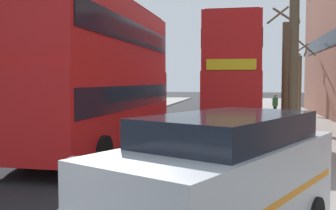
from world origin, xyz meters
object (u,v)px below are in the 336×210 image
object	(u,v)px
taxi_minivan	(221,185)
pedestrian_far	(275,106)
keep_left_bollard	(77,189)
double_decker_bus_away	(104,70)
double_decker_bus_oncoming	(233,73)

from	to	relation	value
taxi_minivan	pedestrian_far	bearing A→B (deg)	83.48
keep_left_bollard	pedestrian_far	distance (m)	20.40
double_decker_bus_away	double_decker_bus_oncoming	distance (m)	8.63
keep_left_bollard	double_decker_bus_oncoming	bearing A→B (deg)	80.41
keep_left_bollard	double_decker_bus_away	distance (m)	8.14
pedestrian_far	taxi_minivan	bearing A→B (deg)	-96.52
double_decker_bus_away	double_decker_bus_oncoming	bearing A→B (deg)	57.40
keep_left_bollard	pedestrian_far	xyz separation A→B (m)	(5.10, 19.75, 0.38)
taxi_minivan	pedestrian_far	xyz separation A→B (m)	(2.37, 20.70, -0.08)
taxi_minivan	double_decker_bus_oncoming	bearing A→B (deg)	90.87
double_decker_bus_away	taxi_minivan	size ratio (longest dim) A/B	2.11
double_decker_bus_away	taxi_minivan	world-z (taller)	double_decker_bus_away
taxi_minivan	pedestrian_far	world-z (taller)	taxi_minivan
double_decker_bus_oncoming	taxi_minivan	distance (m)	15.81
double_decker_bus_away	pedestrian_far	bearing A→B (deg)	59.43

